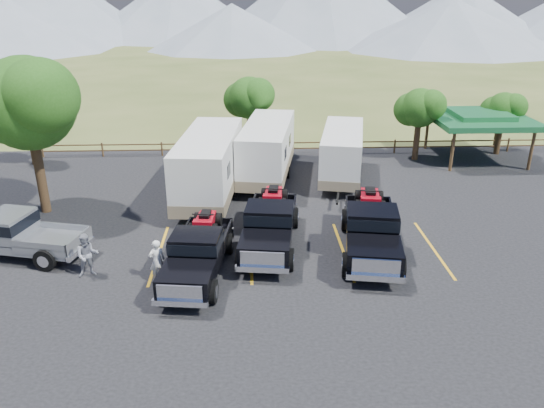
{
  "coord_description": "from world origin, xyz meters",
  "views": [
    {
      "loc": [
        -1.97,
        -16.51,
        10.7
      ],
      "look_at": [
        -1.04,
        5.67,
        1.6
      ],
      "focal_mm": 35.0,
      "sensor_mm": 36.0,
      "label": 1
    }
  ],
  "objects_px": {
    "rig_left": "(198,251)",
    "trailer_center": "(267,151)",
    "rig_center": "(270,223)",
    "tree_big_nw": "(27,103)",
    "person_b": "(87,255)",
    "pavilion": "(479,118)",
    "trailer_right": "(342,154)",
    "rig_right": "(371,227)",
    "pickup_silver": "(14,234)",
    "person_a": "(157,261)",
    "trailer_left": "(209,166)"
  },
  "relations": [
    {
      "from": "rig_center",
      "to": "rig_right",
      "type": "bearing_deg",
      "value": -2.34
    },
    {
      "from": "trailer_right",
      "to": "person_a",
      "type": "relative_size",
      "value": 4.96
    },
    {
      "from": "trailer_right",
      "to": "rig_right",
      "type": "bearing_deg",
      "value": -79.89
    },
    {
      "from": "rig_left",
      "to": "person_b",
      "type": "distance_m",
      "value": 4.34
    },
    {
      "from": "rig_center",
      "to": "trailer_left",
      "type": "height_order",
      "value": "trailer_left"
    },
    {
      "from": "pavilion",
      "to": "trailer_right",
      "type": "xyz_separation_m",
      "value": [
        -9.59,
        -3.75,
        -1.17
      ]
    },
    {
      "from": "pavilion",
      "to": "trailer_right",
      "type": "bearing_deg",
      "value": -158.63
    },
    {
      "from": "rig_center",
      "to": "tree_big_nw",
      "type": "bearing_deg",
      "value": 166.61
    },
    {
      "from": "pavilion",
      "to": "rig_left",
      "type": "relative_size",
      "value": 0.97
    },
    {
      "from": "person_b",
      "to": "trailer_left",
      "type": "bearing_deg",
      "value": 45.87
    },
    {
      "from": "pavilion",
      "to": "trailer_right",
      "type": "distance_m",
      "value": 10.36
    },
    {
      "from": "rig_right",
      "to": "tree_big_nw",
      "type": "bearing_deg",
      "value": 171.31
    },
    {
      "from": "pickup_silver",
      "to": "tree_big_nw",
      "type": "bearing_deg",
      "value": -160.32
    },
    {
      "from": "pavilion",
      "to": "trailer_left",
      "type": "height_order",
      "value": "trailer_left"
    },
    {
      "from": "rig_center",
      "to": "trailer_center",
      "type": "relative_size",
      "value": 0.7
    },
    {
      "from": "rig_center",
      "to": "person_b",
      "type": "xyz_separation_m",
      "value": [
        -7.29,
        -2.43,
        -0.16
      ]
    },
    {
      "from": "tree_big_nw",
      "to": "trailer_left",
      "type": "bearing_deg",
      "value": 8.81
    },
    {
      "from": "rig_left",
      "to": "trailer_center",
      "type": "distance_m",
      "value": 11.57
    },
    {
      "from": "trailer_center",
      "to": "trailer_right",
      "type": "relative_size",
      "value": 1.13
    },
    {
      "from": "rig_center",
      "to": "person_a",
      "type": "distance_m",
      "value": 5.37
    },
    {
      "from": "trailer_right",
      "to": "person_a",
      "type": "distance_m",
      "value": 14.66
    },
    {
      "from": "trailer_center",
      "to": "trailer_right",
      "type": "distance_m",
      "value": 4.41
    },
    {
      "from": "rig_left",
      "to": "rig_right",
      "type": "height_order",
      "value": "rig_right"
    },
    {
      "from": "pavilion",
      "to": "person_a",
      "type": "xyz_separation_m",
      "value": [
        -18.65,
        -15.25,
        -1.87
      ]
    },
    {
      "from": "trailer_right",
      "to": "trailer_center",
      "type": "bearing_deg",
      "value": -170.58
    },
    {
      "from": "rig_center",
      "to": "rig_left",
      "type": "bearing_deg",
      "value": -133.48
    },
    {
      "from": "rig_left",
      "to": "pickup_silver",
      "type": "height_order",
      "value": "rig_left"
    },
    {
      "from": "trailer_right",
      "to": "person_b",
      "type": "bearing_deg",
      "value": -125.57
    },
    {
      "from": "tree_big_nw",
      "to": "person_b",
      "type": "bearing_deg",
      "value": -58.79
    },
    {
      "from": "rig_left",
      "to": "trailer_center",
      "type": "height_order",
      "value": "trailer_center"
    },
    {
      "from": "rig_right",
      "to": "trailer_right",
      "type": "relative_size",
      "value": 0.82
    },
    {
      "from": "rig_right",
      "to": "person_b",
      "type": "height_order",
      "value": "rig_right"
    },
    {
      "from": "tree_big_nw",
      "to": "pickup_silver",
      "type": "height_order",
      "value": "tree_big_nw"
    },
    {
      "from": "trailer_left",
      "to": "trailer_right",
      "type": "xyz_separation_m",
      "value": [
        7.58,
        2.92,
        -0.29
      ]
    },
    {
      "from": "tree_big_nw",
      "to": "trailer_right",
      "type": "distance_m",
      "value": 16.98
    },
    {
      "from": "rig_center",
      "to": "trailer_center",
      "type": "xyz_separation_m",
      "value": [
        0.18,
        8.71,
        0.71
      ]
    },
    {
      "from": "tree_big_nw",
      "to": "trailer_left",
      "type": "xyz_separation_m",
      "value": [
        8.38,
        1.3,
        -3.69
      ]
    },
    {
      "from": "tree_big_nw",
      "to": "rig_center",
      "type": "distance_m",
      "value": 12.97
    },
    {
      "from": "trailer_center",
      "to": "pickup_silver",
      "type": "distance_m",
      "value": 14.43
    },
    {
      "from": "trailer_right",
      "to": "pickup_silver",
      "type": "relative_size",
      "value": 1.31
    },
    {
      "from": "rig_center",
      "to": "pickup_silver",
      "type": "distance_m",
      "value": 10.89
    },
    {
      "from": "rig_center",
      "to": "trailer_right",
      "type": "xyz_separation_m",
      "value": [
        4.58,
        8.54,
        0.52
      ]
    },
    {
      "from": "pavilion",
      "to": "rig_left",
      "type": "distance_m",
      "value": 22.62
    },
    {
      "from": "pavilion",
      "to": "rig_left",
      "type": "xyz_separation_m",
      "value": [
        -17.12,
        -14.69,
        -1.76
      ]
    },
    {
      "from": "rig_right",
      "to": "pickup_silver",
      "type": "height_order",
      "value": "rig_right"
    },
    {
      "from": "rig_left",
      "to": "rig_right",
      "type": "xyz_separation_m",
      "value": [
        7.28,
        1.66,
        0.11
      ]
    },
    {
      "from": "rig_left",
      "to": "rig_center",
      "type": "bearing_deg",
      "value": 46.02
    },
    {
      "from": "pavilion",
      "to": "pickup_silver",
      "type": "xyz_separation_m",
      "value": [
        -25.04,
        -12.82,
        -1.76
      ]
    },
    {
      "from": "tree_big_nw",
      "to": "rig_right",
      "type": "height_order",
      "value": "tree_big_nw"
    },
    {
      "from": "rig_left",
      "to": "trailer_right",
      "type": "height_order",
      "value": "trailer_right"
    }
  ]
}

